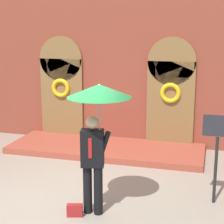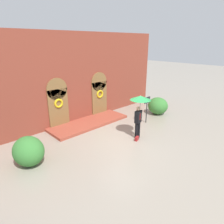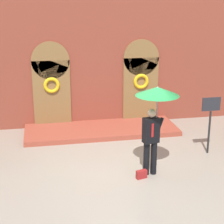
# 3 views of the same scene
# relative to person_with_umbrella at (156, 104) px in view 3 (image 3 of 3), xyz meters

# --- Properties ---
(ground_plane) EXTENTS (80.00, 80.00, 0.00)m
(ground_plane) POSITION_rel_person_with_umbrella_xyz_m (-0.84, 0.31, -1.91)
(ground_plane) COLOR gray
(building_facade) EXTENTS (14.00, 2.30, 5.60)m
(building_facade) POSITION_rel_person_with_umbrella_xyz_m (-0.84, 4.46, 0.77)
(building_facade) COLOR brown
(building_facade) RESTS_ON ground
(person_with_umbrella) EXTENTS (1.10, 1.10, 2.36)m
(person_with_umbrella) POSITION_rel_person_with_umbrella_xyz_m (0.00, 0.00, 0.00)
(person_with_umbrella) COLOR black
(person_with_umbrella) RESTS_ON ground
(handbag) EXTENTS (0.30, 0.19, 0.22)m
(handbag) POSITION_rel_person_with_umbrella_xyz_m (-0.38, -0.20, -1.80)
(handbag) COLOR maroon
(handbag) RESTS_ON ground
(sign_post) EXTENTS (0.56, 0.06, 1.72)m
(sign_post) POSITION_rel_person_with_umbrella_xyz_m (2.01, 1.01, -0.75)
(sign_post) COLOR black
(sign_post) RESTS_ON ground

